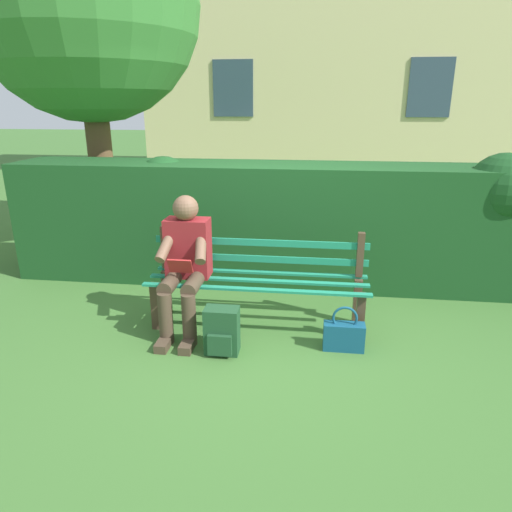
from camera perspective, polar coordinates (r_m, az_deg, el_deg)
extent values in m
plane|color=#3D6B2D|center=(4.20, 0.17, -8.64)|extent=(60.00, 60.00, 0.00)
cube|color=#4C3828|center=(3.96, 12.81, -7.43)|extent=(0.07, 0.07, 0.43)
cube|color=#4C3828|center=(4.16, -12.35, -6.09)|extent=(0.07, 0.07, 0.43)
cube|color=#4C3828|center=(4.25, 12.45, -5.59)|extent=(0.07, 0.07, 0.43)
cube|color=#4C3828|center=(4.44, -11.03, -4.43)|extent=(0.07, 0.07, 0.43)
cube|color=#1E8460|center=(4.21, 0.53, -2.04)|extent=(1.93, 0.06, 0.02)
cube|color=#1E8460|center=(4.02, 0.18, -3.07)|extent=(1.93, 0.06, 0.02)
cube|color=#1E8460|center=(3.83, -0.20, -4.19)|extent=(1.93, 0.06, 0.02)
cube|color=#4C3828|center=(4.13, 12.82, 0.16)|extent=(0.06, 0.06, 0.40)
cube|color=#4C3828|center=(4.32, -11.22, 1.09)|extent=(0.06, 0.06, 0.40)
cube|color=#1E8460|center=(4.16, 0.52, -0.36)|extent=(1.93, 0.02, 0.06)
cube|color=#1E8460|center=(4.11, 0.52, 1.67)|extent=(1.93, 0.02, 0.06)
cube|color=maroon|center=(4.07, -8.42, 1.01)|extent=(0.38, 0.22, 0.52)
sphere|color=brown|center=(3.96, -8.74, 5.89)|extent=(0.22, 0.22, 0.22)
cylinder|color=#473828|center=(3.93, -7.66, -3.29)|extent=(0.13, 0.42, 0.13)
cylinder|color=#473828|center=(3.98, -10.45, -3.13)|extent=(0.13, 0.42, 0.13)
cylinder|color=#473828|center=(3.84, -8.30, -7.83)|extent=(0.12, 0.12, 0.45)
cylinder|color=#473828|center=(3.90, -11.16, -7.60)|extent=(0.12, 0.12, 0.45)
cube|color=#473828|center=(3.86, -8.48, -10.86)|extent=(0.10, 0.24, 0.07)
cube|color=#473828|center=(3.92, -11.35, -10.59)|extent=(0.10, 0.24, 0.07)
cylinder|color=brown|center=(3.88, -6.87, 1.18)|extent=(0.14, 0.32, 0.26)
cylinder|color=brown|center=(3.96, -11.09, 1.33)|extent=(0.14, 0.32, 0.26)
cube|color=#B22626|center=(3.85, -9.39, -1.25)|extent=(0.20, 0.07, 0.13)
cube|color=#19471E|center=(5.07, 6.26, 3.93)|extent=(6.45, 0.79, 1.30)
sphere|color=#19471E|center=(5.21, 28.38, 7.32)|extent=(0.71, 0.71, 0.71)
sphere|color=#19471E|center=(5.34, -11.33, 8.69)|extent=(0.64, 0.64, 0.64)
cylinder|color=brown|center=(6.57, -18.66, 10.79)|extent=(0.32, 0.32, 2.29)
sphere|color=#387A33|center=(6.62, -20.55, 27.32)|extent=(2.78, 2.78, 2.78)
sphere|color=#387A33|center=(7.26, -23.98, 23.83)|extent=(1.67, 1.67, 1.67)
cube|color=beige|center=(12.36, 9.35, 27.81)|extent=(8.47, 2.94, 7.92)
cube|color=#334756|center=(10.96, 20.84, 18.96)|extent=(0.90, 0.04, 1.20)
cube|color=#334756|center=(10.87, -2.87, 20.08)|extent=(0.90, 0.04, 1.20)
cube|color=#1E4728|center=(3.72, -4.26, -9.21)|extent=(0.27, 0.17, 0.38)
cube|color=#1E4728|center=(3.66, -4.55, -11.01)|extent=(0.19, 0.04, 0.17)
cylinder|color=#1E4728|center=(3.78, -2.74, -8.35)|extent=(0.04, 0.04, 0.23)
cylinder|color=#1E4728|center=(3.81, -5.19, -8.18)|extent=(0.04, 0.04, 0.23)
cube|color=navy|center=(3.85, 10.84, -9.80)|extent=(0.33, 0.13, 0.23)
torus|color=navy|center=(3.77, 10.99, -7.60)|extent=(0.20, 0.02, 0.20)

